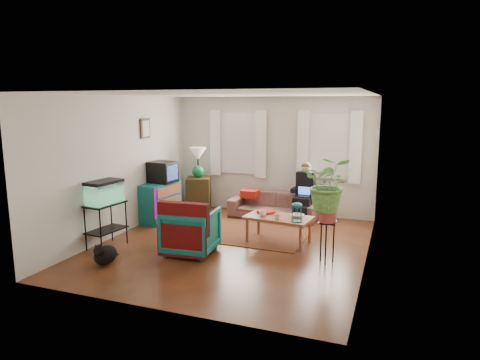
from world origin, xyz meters
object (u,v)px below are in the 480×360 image
at_px(dresser, 160,202).
at_px(plant_stand, 327,242).
at_px(side_table, 199,194).
at_px(aquarium_stand, 106,225).
at_px(sofa, 273,201).
at_px(coffee_table, 278,229).
at_px(armchair, 191,229).

xyz_separation_m(dresser, plant_stand, (3.67, -1.20, -0.08)).
relative_size(side_table, dresser, 0.85).
xyz_separation_m(side_table, aquarium_stand, (-0.35, -2.90, 0.00)).
relative_size(sofa, plant_stand, 2.83).
relative_size(dresser, aquarium_stand, 1.18).
height_order(sofa, coffee_table, sofa).
height_order(side_table, armchair, armchair).
bearing_deg(sofa, coffee_table, -69.52).
relative_size(dresser, coffee_table, 0.79).
relative_size(armchair, coffee_table, 0.72).
distance_m(armchair, coffee_table, 1.60).
bearing_deg(aquarium_stand, dresser, 96.40).
height_order(dresser, armchair, armchair).
xyz_separation_m(sofa, aquarium_stand, (-2.16, -2.87, 0.02)).
bearing_deg(plant_stand, armchair, -171.74).
bearing_deg(armchair, dresser, -50.61).
height_order(side_table, coffee_table, side_table).
xyz_separation_m(coffee_table, plant_stand, (0.97, -0.71, 0.09)).
height_order(sofa, dresser, dresser).
xyz_separation_m(dresser, coffee_table, (2.70, -0.49, -0.17)).
height_order(dresser, coffee_table, dresser).
distance_m(dresser, armchair, 2.12).
bearing_deg(aquarium_stand, armchair, 16.24).
xyz_separation_m(side_table, plant_stand, (3.33, -2.33, -0.05)).
distance_m(side_table, plant_stand, 4.06).
bearing_deg(coffee_table, plant_stand, -28.76).
xyz_separation_m(sofa, plant_stand, (1.52, -2.30, -0.04)).
xyz_separation_m(side_table, dresser, (-0.34, -1.13, 0.02)).
height_order(side_table, dresser, dresser).
bearing_deg(coffee_table, armchair, -132.28).
distance_m(armchair, plant_stand, 2.21).
relative_size(aquarium_stand, armchair, 0.94).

